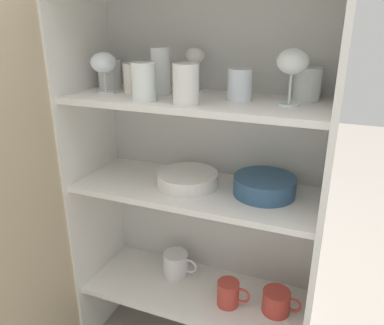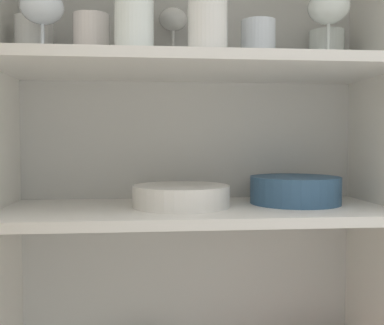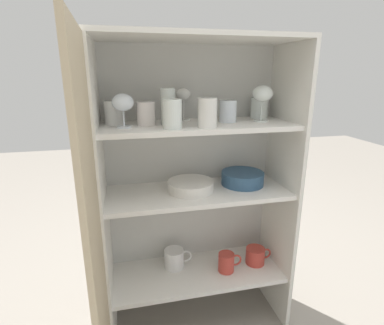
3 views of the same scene
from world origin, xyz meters
The scene contains 23 objects.
cupboard_back_panel centered at (0.00, 0.31, 0.65)m, with size 0.83×0.02×1.31m, color silver.
cupboard_side_left centered at (-0.41, 0.15, 0.65)m, with size 0.02×0.34×1.31m, color white.
cupboard_side_right centered at (0.41, 0.15, 0.65)m, with size 0.02×0.34×1.31m, color white.
cupboard_top_panel centered at (0.00, 0.15, 1.31)m, with size 0.83×0.34×0.02m, color white.
shelf_board_lower centered at (0.00, 0.15, 0.26)m, with size 0.79×0.31×0.02m, color white.
shelf_board_middle centered at (0.00, 0.15, 0.67)m, with size 0.79×0.31×0.02m, color white.
shelf_board_upper centered at (0.00, 0.15, 0.97)m, with size 0.79×0.31×0.02m, color white.
cupboard_door centered at (-0.41, -0.22, 0.65)m, with size 0.03×0.41×1.31m.
tumbler_glass_0 centered at (0.13, 0.17, 1.03)m, with size 0.07×0.07×0.09m.
tumbler_glass_1 centered at (0.31, 0.25, 1.03)m, with size 0.08×0.08×0.09m.
tumbler_glass_2 centered at (-0.21, 0.16, 1.03)m, with size 0.07×0.07×0.09m.
tumbler_glass_3 centered at (-0.12, 0.17, 1.05)m, with size 0.06×0.06×0.14m.
tumbler_glass_4 centered at (0.01, 0.05, 1.04)m, with size 0.07×0.07×0.11m.
tumbler_glass_5 centered at (-0.34, 0.20, 1.03)m, with size 0.08×0.08×0.10m.
tumbler_glass_6 centered at (-0.12, 0.06, 1.04)m, with size 0.07×0.07×0.11m.
wine_glass_0 centered at (-0.30, 0.12, 1.07)m, with size 0.08×0.08×0.13m.
wine_glass_1 centered at (0.28, 0.15, 1.10)m, with size 0.09×0.09×0.15m.
wine_glass_2 centered at (-0.04, 0.26, 1.09)m, with size 0.07×0.07×0.14m.
plate_stack_white centered at (-0.03, 0.16, 0.71)m, with size 0.20×0.20×0.04m.
mixing_bowl_large centered at (0.22, 0.19, 0.72)m, with size 0.20×0.20×0.06m.
coffee_mug_primary centered at (0.30, 0.15, 0.31)m, with size 0.13×0.09×0.08m.
coffee_mug_extra_1 centered at (-0.10, 0.21, 0.31)m, with size 0.14×0.10×0.09m.
coffee_mug_extra_2 centered at (0.14, 0.13, 0.31)m, with size 0.12×0.08×0.09m.
Camera 3 is at (-0.30, -1.05, 1.18)m, focal length 28.00 mm.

